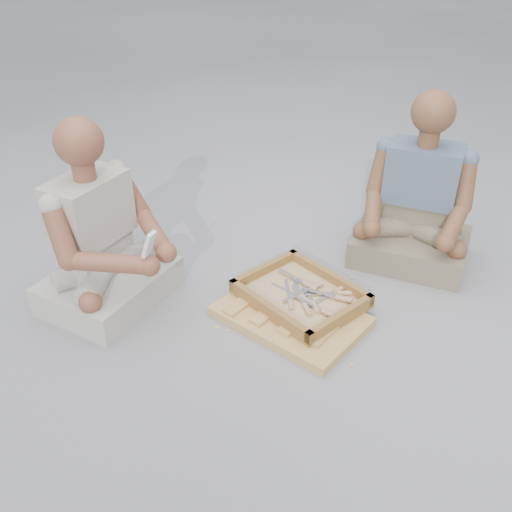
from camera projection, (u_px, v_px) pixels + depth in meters
The scene contains 27 objects.
ground at pixel (255, 349), 2.22m from camera, with size 60.00×60.00×0.00m, color #95969A.
carved_panel at pixel (291, 316), 2.36m from camera, with size 0.58×0.39×0.04m, color #AD7D43.
tool_tray at pixel (300, 296), 2.42m from camera, with size 0.58×0.52×0.06m.
chisel_0 at pixel (303, 297), 2.40m from camera, with size 0.16×0.17×0.02m.
chisel_1 at pixel (339, 298), 2.38m from camera, with size 0.22×0.04×0.02m.
chisel_2 at pixel (290, 302), 2.37m from camera, with size 0.14×0.19×0.02m.
chisel_3 at pixel (302, 298), 2.39m from camera, with size 0.22×0.06×0.02m.
chisel_4 at pixel (340, 293), 2.41m from camera, with size 0.19×0.13×0.02m.
chisel_5 at pixel (325, 312), 2.30m from camera, with size 0.22×0.07×0.02m.
chisel_6 at pixel (307, 284), 2.46m from camera, with size 0.22×0.07×0.02m.
chisel_7 at pixel (306, 307), 2.33m from camera, with size 0.17×0.17×0.02m.
chisel_8 at pixel (336, 291), 2.43m from camera, with size 0.10×0.21×0.02m.
chisel_9 at pixel (313, 288), 2.44m from camera, with size 0.10×0.21×0.02m.
chisel_10 at pixel (314, 305), 2.35m from camera, with size 0.16×0.18×0.02m.
wood_chip_0 at pixel (351, 365), 2.14m from camera, with size 0.02×0.01×0.00m, color tan.
wood_chip_1 at pixel (325, 330), 2.32m from camera, with size 0.02×0.01×0.00m, color tan.
wood_chip_2 at pixel (366, 320), 2.37m from camera, with size 0.02×0.01×0.00m, color tan.
wood_chip_3 at pixel (253, 322), 2.36m from camera, with size 0.02×0.01×0.00m, color tan.
wood_chip_4 at pixel (228, 331), 2.31m from camera, with size 0.02×0.01×0.00m, color tan.
wood_chip_5 at pixel (352, 278), 2.63m from camera, with size 0.02×0.01×0.00m, color tan.
wood_chip_6 at pixel (315, 270), 2.69m from camera, with size 0.02×0.01×0.00m, color tan.
wood_chip_7 at pixel (251, 317), 2.39m from camera, with size 0.02×0.01×0.00m, color tan.
wood_chip_8 at pixel (314, 261), 2.75m from camera, with size 0.02×0.01×0.00m, color tan.
wood_chip_9 at pixel (217, 327), 2.33m from camera, with size 0.02×0.01×0.00m, color tan.
craftsman at pixel (102, 244), 2.35m from camera, with size 0.54×0.52×0.81m.
companion at pixel (416, 208), 2.64m from camera, with size 0.56×0.47×0.81m.
mobile_phone at pixel (149, 244), 2.12m from camera, with size 0.06×0.05×0.11m.
Camera 1 is at (0.84, -1.45, 1.50)m, focal length 40.00 mm.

